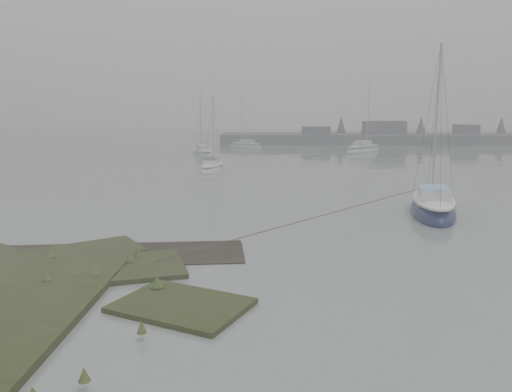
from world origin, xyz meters
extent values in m
plane|color=slate|center=(0.00, 30.00, 0.00)|extent=(160.00, 160.00, 0.00)
cube|color=#4C4F51|center=(26.00, 62.00, 0.60)|extent=(60.00, 8.00, 1.60)
cube|color=#424247|center=(10.00, 61.00, 1.40)|extent=(4.00, 3.00, 2.20)
cube|color=#424247|center=(20.00, 61.00, 1.80)|extent=(6.00, 3.00, 3.00)
cube|color=#424247|center=(32.00, 61.00, 1.55)|extent=(3.00, 3.00, 2.50)
cone|color=#384238|center=(14.00, 63.00, 2.20)|extent=(2.00, 2.00, 3.50)
cone|color=#384238|center=(26.00, 63.00, 2.20)|extent=(2.00, 2.00, 3.50)
cone|color=#384238|center=(38.00, 63.00, 2.20)|extent=(2.00, 2.00, 3.50)
ellipsoid|color=#0C1338|center=(11.42, 12.00, 0.11)|extent=(3.54, 6.92, 1.60)
ellipsoid|color=silver|center=(11.42, 12.00, 0.75)|extent=(2.93, 5.99, 0.45)
cube|color=silver|center=(11.36, 11.72, 1.15)|extent=(1.87, 2.52, 0.47)
cube|color=#7CADD6|center=(11.36, 11.72, 1.42)|extent=(1.74, 2.31, 0.08)
cylinder|color=#939399|center=(11.60, 12.83, 4.86)|extent=(0.10, 0.10, 7.55)
cylinder|color=#939399|center=(11.32, 11.54, 1.42)|extent=(0.65, 2.60, 0.08)
ellipsoid|color=silver|center=(-1.87, 28.80, 0.08)|extent=(2.27, 5.04, 1.18)
ellipsoid|color=white|center=(-1.87, 28.80, 0.56)|extent=(1.86, 4.37, 0.33)
cube|color=white|center=(-1.90, 28.60, 0.85)|extent=(1.27, 1.80, 0.35)
cube|color=#182049|center=(-1.90, 28.60, 1.04)|extent=(1.18, 1.65, 0.06)
cylinder|color=#939399|center=(-1.78, 29.42, 3.58)|extent=(0.08, 0.08, 5.55)
cylinder|color=#939399|center=(-1.92, 28.46, 1.04)|extent=(0.34, 1.93, 0.06)
ellipsoid|color=#9EA2A6|center=(-4.39, 42.06, 0.09)|extent=(3.66, 5.79, 1.34)
ellipsoid|color=silver|center=(-4.39, 42.06, 0.63)|extent=(3.07, 5.00, 0.38)
cube|color=silver|center=(-4.30, 41.84, 0.96)|extent=(1.78, 2.19, 0.39)
cube|color=#B0B5BD|center=(-4.30, 41.84, 1.18)|extent=(1.65, 2.01, 0.06)
cylinder|color=#939399|center=(-4.64, 42.72, 4.05)|extent=(0.09, 0.09, 6.29)
cylinder|color=#939399|center=(-4.25, 41.69, 1.18)|extent=(0.85, 2.08, 0.07)
ellipsoid|color=silver|center=(14.38, 46.88, 0.11)|extent=(5.82, 6.04, 1.53)
ellipsoid|color=silver|center=(14.38, 46.88, 0.72)|extent=(4.96, 5.16, 0.43)
cube|color=silver|center=(14.20, 46.69, 1.10)|extent=(2.46, 2.51, 0.45)
cube|color=silver|center=(14.20, 46.69, 1.35)|extent=(2.28, 2.31, 0.07)
cylinder|color=#939399|center=(14.94, 47.48, 4.64)|extent=(0.10, 0.10, 7.21)
cylinder|color=#939399|center=(14.08, 46.55, 1.35)|extent=(1.78, 1.90, 0.08)
ellipsoid|color=#A1A7AB|center=(-0.05, 52.72, 0.09)|extent=(5.11, 4.41, 1.24)
ellipsoid|color=silver|center=(-0.05, 52.72, 0.59)|extent=(4.38, 3.75, 0.35)
cube|color=silver|center=(0.12, 52.59, 0.89)|extent=(2.06, 1.93, 0.37)
cube|color=#B1B5BC|center=(0.12, 52.59, 1.10)|extent=(1.90, 1.78, 0.06)
cylinder|color=#939399|center=(-0.58, 53.11, 3.77)|extent=(0.08, 0.08, 5.85)
cylinder|color=#939399|center=(0.24, 52.50, 1.10)|extent=(1.68, 1.28, 0.07)
camera|label=1|loc=(2.86, -13.46, 5.51)|focal=35.00mm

